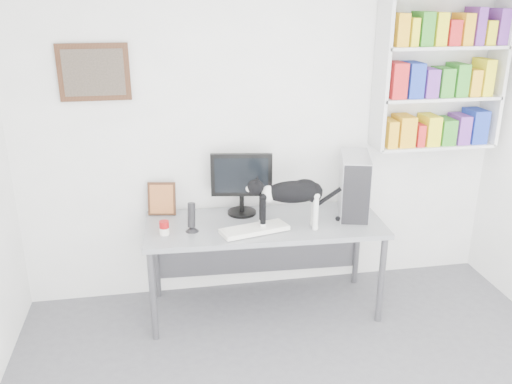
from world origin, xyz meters
TOP-DOWN VIEW (x-y plane):
  - room at (0.00, 0.00)m, footprint 4.01×4.01m
  - bookshelf at (1.40, 1.85)m, footprint 1.03×0.28m
  - wall_art at (-1.30, 1.97)m, footprint 0.52×0.04m
  - desk at (-0.09, 1.57)m, footprint 1.87×0.79m
  - monitor at (-0.23, 1.79)m, footprint 0.52×0.31m
  - keyboard at (-0.19, 1.42)m, footprint 0.54×0.31m
  - pc_tower at (0.65, 1.64)m, footprint 0.34×0.53m
  - speaker at (-0.65, 1.51)m, footprint 0.13×0.13m
  - leaning_print at (-0.87, 1.89)m, footprint 0.23×0.13m
  - soup_can at (-0.86, 1.49)m, footprint 0.10×0.10m
  - cat at (0.09, 1.43)m, footprint 0.65×0.22m

SIDE VIEW (x-z plane):
  - desk at x=-0.09m, z-range 0.00..0.77m
  - keyboard at x=-0.19m, z-range 0.77..0.81m
  - soup_can at x=-0.86m, z-range 0.77..0.87m
  - speaker at x=-0.65m, z-range 0.77..1.00m
  - leaning_print at x=-0.87m, z-range 0.77..1.04m
  - cat at x=0.09m, z-range 0.77..1.17m
  - pc_tower at x=0.65m, z-range 0.77..1.25m
  - monitor at x=-0.23m, z-range 0.77..1.29m
  - room at x=0.00m, z-range 0.00..2.70m
  - bookshelf at x=1.40m, z-range 1.23..2.47m
  - wall_art at x=-1.30m, z-range 1.69..2.11m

